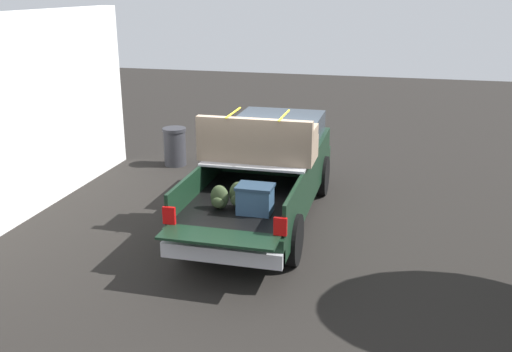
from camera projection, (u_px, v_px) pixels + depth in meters
The scene contains 4 objects.
ground_plane at pixel (263, 219), 11.44m from camera, with size 40.00×40.00×0.00m, color black.
pickup_truck at pixel (268, 168), 11.47m from camera, with size 6.05×2.10×2.23m.
building_facade at pixel (15, 119), 11.08m from camera, with size 8.16×0.36×3.96m, color white.
trash_can at pixel (175, 146), 14.80m from camera, with size 0.60×0.60×0.98m.
Camera 1 is at (-10.32, -2.45, 4.39)m, focal length 40.43 mm.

